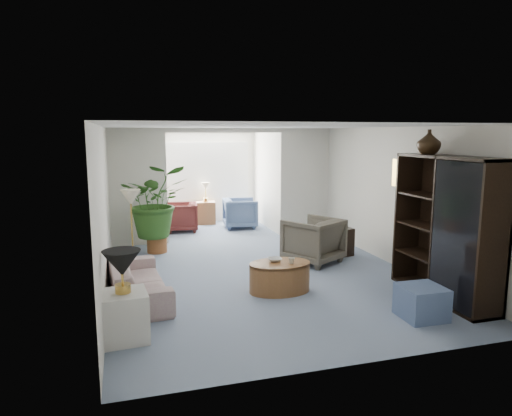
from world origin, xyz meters
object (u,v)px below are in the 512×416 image
object	(u,v)px
coffee_cup	(291,261)
sofa	(138,280)
table_lamp	(122,263)
entertainment_cabinet	(446,228)
sunroom_chair_blue	(240,213)
coffee_table	(280,277)
sunroom_chair_maroon	(181,217)
plant_pot	(157,244)
framed_picture	(404,174)
floor_lamp	(131,197)
coffee_bowl	(275,260)
end_table	(124,316)
side_table_dark	(340,242)
cabinet_urn	(429,142)
wingback_chair	(313,240)
sunroom_table	(206,213)

from	to	relation	value
coffee_cup	sofa	bearing A→B (deg)	170.38
sofa	table_lamp	bearing A→B (deg)	167.19
entertainment_cabinet	sunroom_chair_blue	xyz separation A→B (m)	(-1.60, 5.72, -0.66)
table_lamp	coffee_table	size ratio (longest dim) A/B	0.46
table_lamp	sunroom_chair_maroon	distance (m)	6.07
entertainment_cabinet	plant_pot	bearing A→B (deg)	135.06
sofa	plant_pot	distance (m)	2.68
framed_picture	plant_pot	bearing A→B (deg)	149.60
entertainment_cabinet	sunroom_chair_blue	distance (m)	5.98
floor_lamp	sunroom_chair_blue	distance (m)	3.92
coffee_bowl	plant_pot	world-z (taller)	coffee_bowl
end_table	table_lamp	size ratio (longest dim) A/B	1.31
side_table_dark	plant_pot	xyz separation A→B (m)	(-3.45, 1.26, -0.11)
framed_picture	plant_pot	xyz separation A→B (m)	(-4.06, 2.38, -1.54)
side_table_dark	sunroom_chair_blue	size ratio (longest dim) A/B	0.66
side_table_dark	cabinet_urn	distance (m)	2.89
coffee_table	plant_pot	world-z (taller)	coffee_table
wingback_chair	sunroom_chair_blue	bearing A→B (deg)	-111.72
cabinet_urn	sunroom_chair_blue	bearing A→B (deg)	107.04
side_table_dark	sofa	bearing A→B (deg)	-160.73
wingback_chair	side_table_dark	size ratio (longest dim) A/B	1.70
table_lamp	coffee_cup	distance (m)	2.66
plant_pot	side_table_dark	bearing A→B (deg)	-20.13
coffee_cup	cabinet_urn	bearing A→B (deg)	-8.54
coffee_cup	sunroom_table	size ratio (longest dim) A/B	0.17
sofa	coffee_bowl	size ratio (longest dim) A/B	8.94
sofa	coffee_bowl	bearing A→B (deg)	-99.41
plant_pot	framed_picture	bearing A→B (deg)	-30.40
cabinet_urn	sunroom_table	distance (m)	6.71
table_lamp	entertainment_cabinet	size ratio (longest dim) A/B	0.21
wingback_chair	sunroom_chair_blue	xyz separation A→B (m)	(-0.51, 3.46, -0.04)
coffee_table	table_lamp	bearing A→B (deg)	-154.96
end_table	coffee_bowl	world-z (taller)	end_table
coffee_bowl	coffee_cup	bearing A→B (deg)	-45.00
framed_picture	coffee_bowl	size ratio (longest dim) A/B	2.33
end_table	sunroom_table	size ratio (longest dim) A/B	0.97
sunroom_chair_blue	sunroom_chair_maroon	distance (m)	1.50
sofa	end_table	distance (m)	1.36
sofa	framed_picture	bearing A→B (deg)	-91.21
end_table	entertainment_cabinet	size ratio (longest dim) A/B	0.28
floor_lamp	entertainment_cabinet	size ratio (longest dim) A/B	0.17
framed_picture	sofa	world-z (taller)	framed_picture
sofa	end_table	bearing A→B (deg)	167.19
end_table	coffee_bowl	distance (m)	2.54
floor_lamp	coffee_table	distance (m)	3.16
wingback_chair	cabinet_urn	bearing A→B (deg)	91.48
framed_picture	sunroom_chair_blue	world-z (taller)	framed_picture
sunroom_chair_maroon	sunroom_table	world-z (taller)	sunroom_chair_maroon
side_table_dark	coffee_table	bearing A→B (deg)	-137.93
table_lamp	sunroom_chair_blue	world-z (taller)	table_lamp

